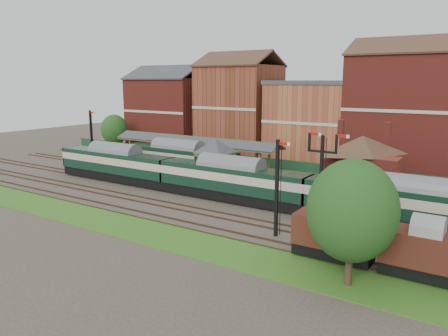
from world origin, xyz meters
The scene contains 19 objects.
ground centered at (0.00, 0.00, 0.00)m, with size 160.00×160.00×0.00m, color #473D33.
grass_back centered at (0.00, 16.00, 0.03)m, with size 90.00×4.50×0.06m, color #2D6619.
grass_front centered at (0.00, -12.00, 0.03)m, with size 90.00×5.00×0.06m, color #2D6619.
fence centered at (0.00, 18.00, 0.75)m, with size 90.00×0.12×1.50m, color #193823.
platform centered at (-5.00, 9.75, 0.50)m, with size 55.00×3.40×1.00m, color #2D2D2D.
signal_box centered at (-3.00, 3.25, 3.19)m, with size 5.40×5.40×6.00m.
brick_hut centered at (5.00, 3.25, 1.20)m, with size 3.20×2.64×2.94m.
station_building centered at (12.00, 9.75, 3.96)m, with size 8.10×8.10×5.90m.
canopy centered at (-11.00, 9.75, 4.58)m, with size 26.00×3.89×4.08m.
semaphore_bracket centered at (12.04, -2.50, 4.63)m, with size 3.60×0.25×8.18m.
semaphore_platform_end centered at (-29.98, 8.00, 4.16)m, with size 1.23×0.25×8.00m.
semaphore_siding centered at (10.02, -7.00, 4.16)m, with size 1.23×0.25×8.00m.
town_backdrop centered at (-0.18, 25.00, 7.00)m, with size 69.00×10.00×16.00m.
dmu_train centered at (1.22, 0.00, 2.34)m, with size 51.98×2.73×3.99m.
platform_railcar centered at (-11.19, 6.50, 2.38)m, with size 17.67×2.79×4.07m.
goods_van_a centered at (15.53, -9.00, 1.92)m, with size 5.52×2.39×3.35m.
goods_van_b centered at (21.57, -9.00, 1.90)m, with size 5.46×2.37×3.31m.
tree_far centered at (17.75, -12.50, 4.84)m, with size 5.49×5.49×8.01m.
tree_back centered at (-32.87, 15.54, 4.10)m, with size 4.64×4.64×6.78m.
Camera 1 is at (25.12, -37.86, 12.52)m, focal length 35.00 mm.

